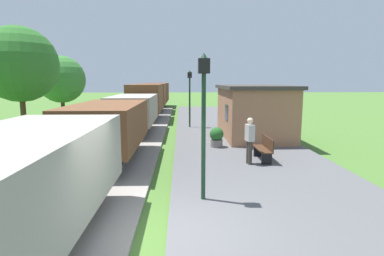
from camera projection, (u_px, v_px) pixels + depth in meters
The scene contains 13 objects.
ground_plane at pixel (157, 245), 6.16m from camera, with size 160.00×160.00×0.00m, color #47702D.
platform_slab at pixel (314, 236), 6.25m from camera, with size 6.00×60.00×0.25m, color #565659.
track_ballast at pixel (36, 244), 6.07m from camera, with size 3.80×60.00×0.12m, color gray.
rail_near at pixel (72, 238), 6.07m from camera, with size 0.07×60.00×0.14m, color slate.
freight_train at pixel (143, 104), 23.02m from camera, with size 2.50×39.20×2.72m.
station_hut at pixel (253, 111), 16.54m from camera, with size 3.50×5.80×2.78m.
bench_near_hut at pixel (264, 148), 11.67m from camera, with size 0.42×1.50×0.91m.
person_waiting at pixel (250, 139), 11.10m from camera, with size 0.31×0.42×1.71m.
potted_planter at pixel (217, 137), 14.05m from camera, with size 0.64×0.64×0.92m.
lamp_post_near at pixel (204, 100), 7.52m from camera, with size 0.28×0.28×3.70m.
lamp_post_far at pixel (190, 88), 19.78m from camera, with size 0.28×0.28×3.70m.
tree_trackside_far at pixel (19, 65), 15.89m from camera, with size 3.93×3.93×6.08m.
tree_field_left at pixel (61, 79), 22.27m from camera, with size 3.42×3.42×5.08m.
Camera 1 is at (0.50, -5.74, 3.28)m, focal length 28.57 mm.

